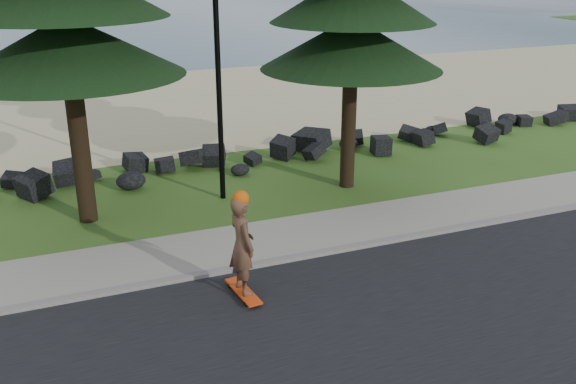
# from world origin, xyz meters

# --- Properties ---
(ground) EXTENTS (160.00, 160.00, 0.00)m
(ground) POSITION_xyz_m (0.00, 0.00, 0.00)
(ground) COLOR #395D1D
(ground) RESTS_ON ground
(road) EXTENTS (160.00, 7.00, 0.02)m
(road) POSITION_xyz_m (0.00, -4.50, 0.01)
(road) COLOR black
(road) RESTS_ON ground
(kerb) EXTENTS (160.00, 0.20, 0.10)m
(kerb) POSITION_xyz_m (0.00, -0.90, 0.05)
(kerb) COLOR gray
(kerb) RESTS_ON ground
(sidewalk) EXTENTS (160.00, 2.00, 0.08)m
(sidewalk) POSITION_xyz_m (0.00, 0.20, 0.04)
(sidewalk) COLOR gray
(sidewalk) RESTS_ON ground
(beach_sand) EXTENTS (160.00, 15.00, 0.01)m
(beach_sand) POSITION_xyz_m (0.00, 14.50, 0.01)
(beach_sand) COLOR beige
(beach_sand) RESTS_ON ground
(ocean) EXTENTS (160.00, 58.00, 0.01)m
(ocean) POSITION_xyz_m (0.00, 51.00, 0.00)
(ocean) COLOR #3E6776
(ocean) RESTS_ON ground
(seawall_boulders) EXTENTS (60.00, 2.40, 1.10)m
(seawall_boulders) POSITION_xyz_m (0.00, 5.60, 0.00)
(seawall_boulders) COLOR black
(seawall_boulders) RESTS_ON ground
(lamp_post) EXTENTS (0.25, 0.14, 8.14)m
(lamp_post) POSITION_xyz_m (0.00, 3.20, 4.13)
(lamp_post) COLOR black
(lamp_post) RESTS_ON ground
(skateboarder) EXTENTS (0.54, 1.19, 2.17)m
(skateboarder) POSITION_xyz_m (-1.11, -1.94, 1.09)
(skateboarder) COLOR #EB410D
(skateboarder) RESTS_ON ground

